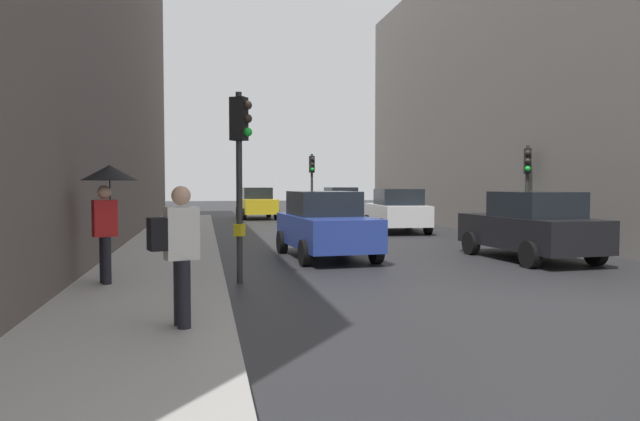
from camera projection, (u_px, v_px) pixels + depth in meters
ground_plane at (554, 303)px, 9.52m from camera, size 120.00×120.00×0.00m
sidewalk_kerb at (163, 261)px, 14.10m from camera, size 2.73×40.00×0.16m
building_facade_right at (625, 83)px, 23.61m from camera, size 12.00×30.48×12.13m
traffic_light_far_median at (312, 175)px, 29.22m from camera, size 0.24×0.43×3.47m
traffic_light_near_right at (240, 152)px, 11.35m from camera, size 0.44×0.37×3.75m
traffic_light_mid_street at (527, 176)px, 19.28m from camera, size 0.36×0.45×3.24m
car_white_compact at (397, 211)px, 23.65m from camera, size 2.25×4.32×1.76m
car_blue_van at (325, 225)px, 15.37m from camera, size 2.26×4.32×1.76m
car_silver_hatchback at (340, 202)px, 35.42m from camera, size 2.17×4.28×1.76m
car_yellow_taxi at (257, 203)px, 33.04m from camera, size 2.20×4.29×1.76m
car_dark_suv at (531, 226)px, 14.91m from camera, size 2.23×4.31×1.76m
pedestrian_with_umbrella at (108, 190)px, 10.45m from camera, size 1.00×1.00×2.14m
pedestrian_with_black_backpack at (178, 248)px, 7.24m from camera, size 0.65×0.43×1.77m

